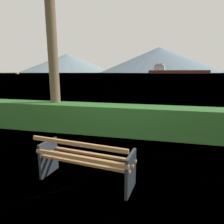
% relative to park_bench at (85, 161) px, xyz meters
% --- Properties ---
extents(ground_plane, '(1400.00, 1400.00, 0.00)m').
position_rel_park_bench_xyz_m(ground_plane, '(0.01, 0.06, -0.43)').
color(ground_plane, '#4C6B33').
extents(water_surface, '(620.00, 620.00, 0.00)m').
position_rel_park_bench_xyz_m(water_surface, '(0.01, 306.91, -0.43)').
color(water_surface, '#7A99A8').
rests_on(water_surface, ground_plane).
extents(park_bench, '(1.79, 0.79, 0.87)m').
position_rel_park_bench_xyz_m(park_bench, '(0.00, 0.00, 0.00)').
color(park_bench, olive).
rests_on(park_bench, ground_plane).
extents(hedge_row, '(13.95, 0.84, 0.92)m').
position_rel_park_bench_xyz_m(hedge_row, '(0.01, 2.93, 0.03)').
color(hedge_row, '#285B23').
rests_on(hedge_row, ground_plane).
extents(cargo_ship_large, '(78.39, 18.68, 13.16)m').
position_rel_park_bench_xyz_m(cargo_ship_large, '(20.66, 275.68, 3.25)').
color(cargo_ship_large, '#471E19').
rests_on(cargo_ship_large, water_surface).
extents(sailboat_mid, '(5.68, 5.00, 1.39)m').
position_rel_park_bench_xyz_m(sailboat_mid, '(-137.04, 166.82, 0.07)').
color(sailboat_mid, gold).
rests_on(sailboat_mid, water_surface).
extents(distant_hills, '(876.70, 351.72, 67.81)m').
position_rel_park_bench_xyz_m(distant_hills, '(-10.38, 570.94, 29.29)').
color(distant_hills, slate).
rests_on(distant_hills, ground_plane).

